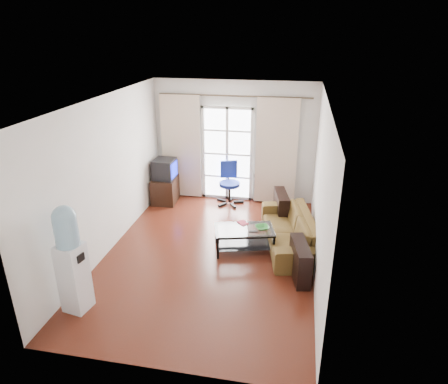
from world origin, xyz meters
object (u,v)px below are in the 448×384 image
object	(u,v)px
coffee_table	(244,236)
tv_stand	(166,189)
sofa	(289,230)
water_cooler	(71,257)
task_chair	(229,191)
crt_tv	(164,169)

from	to	relation	value
coffee_table	tv_stand	xyz separation A→B (m)	(-2.08, 1.85, 0.01)
sofa	coffee_table	distance (m)	0.85
coffee_table	sofa	bearing A→B (deg)	23.87
water_cooler	coffee_table	bearing A→B (deg)	54.07
task_chair	tv_stand	bearing A→B (deg)	170.14
coffee_table	water_cooler	xyz separation A→B (m)	(-2.10, -2.04, 0.57)
sofa	tv_stand	world-z (taller)	sofa
crt_tv	tv_stand	bearing A→B (deg)	93.09
tv_stand	crt_tv	size ratio (longest dim) A/B	1.53
coffee_table	water_cooler	world-z (taller)	water_cooler
tv_stand	water_cooler	size ratio (longest dim) A/B	0.48
sofa	coffee_table	world-z (taller)	sofa
coffee_table	tv_stand	size ratio (longest dim) A/B	1.48
sofa	water_cooler	size ratio (longest dim) A/B	1.35
task_chair	water_cooler	world-z (taller)	water_cooler
crt_tv	water_cooler	world-z (taller)	water_cooler
coffee_table	task_chair	distance (m)	2.08
sofa	coffee_table	bearing A→B (deg)	-77.75
crt_tv	task_chair	bearing A→B (deg)	9.09
tv_stand	crt_tv	distance (m)	0.51
crt_tv	task_chair	world-z (taller)	crt_tv
coffee_table	crt_tv	distance (m)	2.80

